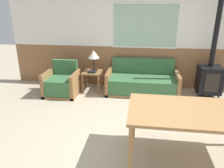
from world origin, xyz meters
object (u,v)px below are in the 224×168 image
at_px(armchair, 62,84).
at_px(wood_stove, 210,74).
at_px(couch, 142,83).
at_px(table_lamp, 94,55).
at_px(side_table, 92,75).
at_px(dining_table, 198,115).

bearing_deg(armchair, wood_stove, -9.82).
relative_size(couch, table_lamp, 3.34).
xyz_separation_m(armchair, side_table, (0.67, 0.33, 0.15)).
relative_size(armchair, side_table, 1.57).
relative_size(armchair, table_lamp, 1.54).
distance_m(side_table, wood_stove, 2.80).
bearing_deg(armchair, table_lamp, 14.40).
bearing_deg(table_lamp, wood_stove, -0.70).
xyz_separation_m(table_lamp, dining_table, (1.94, -2.43, -0.22)).
bearing_deg(couch, side_table, -178.52).
height_order(couch, armchair, couch).
bearing_deg(table_lamp, side_table, -113.42).
relative_size(table_lamp, wood_stove, 0.22).
xyz_separation_m(couch, dining_table, (0.73, -2.38, 0.44)).
relative_size(side_table, wood_stove, 0.22).
distance_m(couch, dining_table, 2.53).
height_order(table_lamp, dining_table, table_lamp).
bearing_deg(dining_table, table_lamp, 128.67).
relative_size(table_lamp, dining_table, 0.28).
xyz_separation_m(table_lamp, wood_stove, (2.76, -0.03, -0.36)).
bearing_deg(couch, dining_table, -72.85).
bearing_deg(side_table, dining_table, -49.90).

